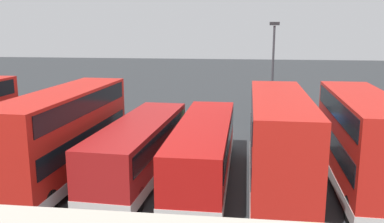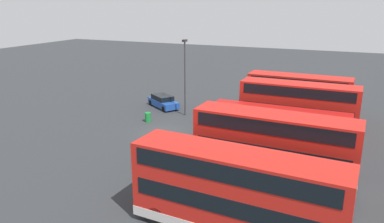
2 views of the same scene
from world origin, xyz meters
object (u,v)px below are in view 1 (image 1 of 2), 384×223
(bus_single_deck_fourth, at_px, (204,148))
(bus_single_deck_seventh, at_px, (5,143))
(bus_double_decker_sixth, at_px, (65,133))
(waste_bin_yellow, at_px, (224,116))
(bus_single_deck_fifth, at_px, (140,147))
(car_hatchback_silver, at_px, (289,112))
(bus_double_decker_second, at_px, (362,140))
(bus_double_decker_third, at_px, (279,140))
(lamp_post_tall, at_px, (273,68))

(bus_single_deck_fourth, xyz_separation_m, bus_single_deck_seventh, (10.56, 0.46, -0.00))
(bus_double_decker_sixth, xyz_separation_m, waste_bin_yellow, (-7.30, -14.05, -1.97))
(bus_single_deck_fifth, relative_size, car_hatchback_silver, 2.35)
(bus_double_decker_second, relative_size, bus_single_deck_fifth, 0.94)
(waste_bin_yellow, bearing_deg, bus_double_decker_second, 117.53)
(bus_double_decker_third, bearing_deg, bus_single_deck_seventh, -2.40)
(lamp_post_tall, bearing_deg, bus_double_decker_second, 107.27)
(bus_single_deck_fifth, distance_m, waste_bin_yellow, 13.88)
(bus_single_deck_fifth, distance_m, bus_double_decker_sixth, 3.79)
(bus_double_decker_third, relative_size, car_hatchback_silver, 2.29)
(bus_double_decker_third, xyz_separation_m, bus_double_decker_sixth, (10.52, -0.07, 0.00))
(bus_double_decker_sixth, distance_m, lamp_post_tall, 16.09)
(lamp_post_tall, bearing_deg, bus_double_decker_sixth, 46.68)
(bus_double_decker_sixth, bearing_deg, car_hatchback_silver, -129.88)
(car_hatchback_silver, bearing_deg, bus_double_decker_second, 96.65)
(bus_double_decker_sixth, relative_size, bus_single_deck_seventh, 0.95)
(bus_double_decker_second, relative_size, bus_double_decker_third, 0.97)
(car_hatchback_silver, xyz_separation_m, lamp_post_tall, (1.74, 3.58, 3.98))
(bus_double_decker_sixth, bearing_deg, bus_single_deck_seventh, -8.10)
(bus_double_decker_second, xyz_separation_m, lamp_post_tall, (3.46, -11.12, 2.24))
(car_hatchback_silver, bearing_deg, bus_double_decker_sixth, 50.12)
(bus_double_decker_second, distance_m, bus_double_decker_third, 3.91)
(bus_single_deck_seventh, bearing_deg, bus_single_deck_fourth, -177.50)
(bus_single_deck_seventh, relative_size, car_hatchback_silver, 2.49)
(bus_single_deck_fifth, xyz_separation_m, bus_single_deck_seventh, (7.30, 0.20, 0.00))
(bus_double_decker_third, distance_m, car_hatchback_silver, 15.49)
(bus_double_decker_second, bearing_deg, lamp_post_tall, -72.73)
(bus_single_deck_fifth, relative_size, waste_bin_yellow, 11.47)
(bus_double_decker_third, bearing_deg, bus_double_decker_sixth, -0.40)
(bus_double_decker_third, relative_size, bus_double_decker_sixth, 0.97)
(bus_single_deck_fifth, bearing_deg, waste_bin_yellow, -105.40)
(bus_single_deck_seventh, distance_m, lamp_post_tall, 18.57)
(bus_double_decker_second, height_order, bus_double_decker_third, same)
(bus_double_decker_third, bearing_deg, waste_bin_yellow, -77.20)
(bus_single_deck_fifth, xyz_separation_m, bus_double_decker_sixth, (3.63, 0.72, 0.83))
(bus_double_decker_third, height_order, waste_bin_yellow, bus_double_decker_third)
(bus_double_decker_second, distance_m, lamp_post_tall, 11.86)
(bus_single_deck_fifth, relative_size, bus_single_deck_seventh, 0.95)
(bus_double_decker_sixth, bearing_deg, bus_double_decker_third, 179.60)
(lamp_post_tall, bearing_deg, bus_single_deck_seventh, 37.18)
(bus_single_deck_fourth, distance_m, bus_double_decker_sixth, 7.01)
(bus_single_deck_fifth, relative_size, lamp_post_tall, 1.36)
(bus_double_decker_second, height_order, waste_bin_yellow, bus_double_decker_second)
(bus_single_deck_fourth, bearing_deg, bus_double_decker_second, 176.09)
(bus_double_decker_second, bearing_deg, bus_single_deck_fourth, -3.91)
(bus_single_deck_fifth, bearing_deg, lamp_post_tall, -123.87)
(bus_double_decker_second, height_order, bus_single_deck_seventh, bus_double_decker_second)
(waste_bin_yellow, bearing_deg, bus_single_deck_fourth, 88.20)
(bus_single_deck_fifth, bearing_deg, bus_single_deck_fourth, -175.40)
(car_hatchback_silver, relative_size, waste_bin_yellow, 4.87)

